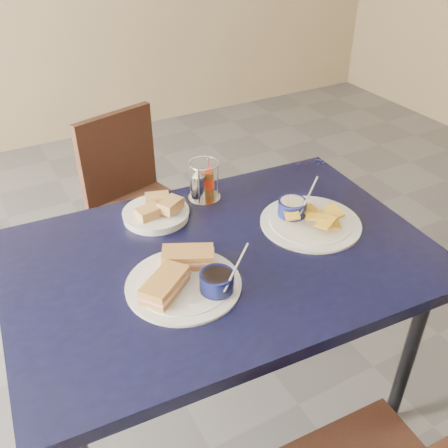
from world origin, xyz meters
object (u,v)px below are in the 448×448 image
bread_basket (157,212)px  condiment_caddy (202,184)px  sandwich_plate (187,278)px  plantain_plate (306,218)px  dining_table (222,272)px  chair_far (136,190)px

bread_basket → condiment_caddy: condiment_caddy is taller
sandwich_plate → plantain_plate: (0.45, 0.09, -0.01)m
bread_basket → dining_table: bearing=-71.6°
chair_far → plantain_plate: plantain_plate is taller
dining_table → chair_far: size_ratio=1.54×
chair_far → bread_basket: (-0.15, -0.67, 0.30)m
sandwich_plate → bread_basket: size_ratio=1.54×
dining_table → bread_basket: (-0.09, 0.26, 0.09)m
dining_table → plantain_plate: (0.31, 0.02, 0.08)m
condiment_caddy → bread_basket: bearing=-168.8°
dining_table → plantain_plate: plantain_plate is taller
dining_table → plantain_plate: 0.32m
chair_far → condiment_caddy: condiment_caddy is taller
dining_table → condiment_caddy: 0.34m
chair_far → bread_basket: size_ratio=3.94×
chair_far → plantain_plate: (0.25, -0.92, 0.30)m
plantain_plate → condiment_caddy: condiment_caddy is taller
chair_far → sandwich_plate: size_ratio=2.56×
condiment_caddy → chair_far: bearing=92.7°
chair_far → sandwich_plate: sandwich_plate is taller
bread_basket → sandwich_plate: bearing=-99.3°
chair_far → condiment_caddy: 0.72m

